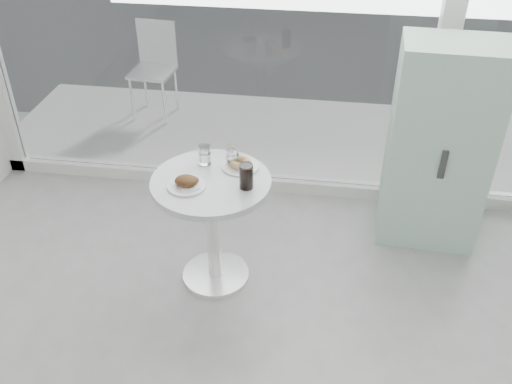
% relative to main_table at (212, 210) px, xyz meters
% --- Properties ---
extents(main_table, '(0.72, 0.72, 0.77)m').
position_rel_main_table_xyz_m(main_table, '(0.00, 0.00, 0.00)').
color(main_table, white).
rests_on(main_table, ground).
extents(patio_deck, '(5.60, 1.60, 0.05)m').
position_rel_main_table_xyz_m(patio_deck, '(0.50, 1.90, -0.53)').
color(patio_deck, silver).
rests_on(patio_deck, ground).
extents(mint_cabinet, '(0.68, 0.48, 1.44)m').
position_rel_main_table_xyz_m(mint_cabinet, '(1.40, 0.69, 0.17)').
color(mint_cabinet, '#9FCBB1').
rests_on(mint_cabinet, ground).
extents(patio_chair, '(0.42, 0.42, 0.89)m').
position_rel_main_table_xyz_m(patio_chair, '(-1.03, 2.22, 0.00)').
color(patio_chair, white).
rests_on(patio_chair, patio_deck).
extents(plate_fritter, '(0.23, 0.23, 0.07)m').
position_rel_main_table_xyz_m(plate_fritter, '(-0.12, -0.09, 0.25)').
color(plate_fritter, silver).
rests_on(plate_fritter, main_table).
extents(plate_donut, '(0.23, 0.23, 0.06)m').
position_rel_main_table_xyz_m(plate_donut, '(0.15, 0.17, 0.24)').
color(plate_donut, silver).
rests_on(plate_donut, main_table).
extents(water_tumbler_a, '(0.08, 0.08, 0.12)m').
position_rel_main_table_xyz_m(water_tumbler_a, '(-0.07, 0.18, 0.27)').
color(water_tumbler_a, white).
rests_on(water_tumbler_a, main_table).
extents(water_tumbler_b, '(0.08, 0.08, 0.13)m').
position_rel_main_table_xyz_m(water_tumbler_b, '(0.10, 0.18, 0.28)').
color(water_tumbler_b, white).
rests_on(water_tumbler_b, main_table).
extents(cola_glass, '(0.08, 0.08, 0.15)m').
position_rel_main_table_xyz_m(cola_glass, '(0.22, -0.05, 0.29)').
color(cola_glass, white).
rests_on(cola_glass, main_table).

